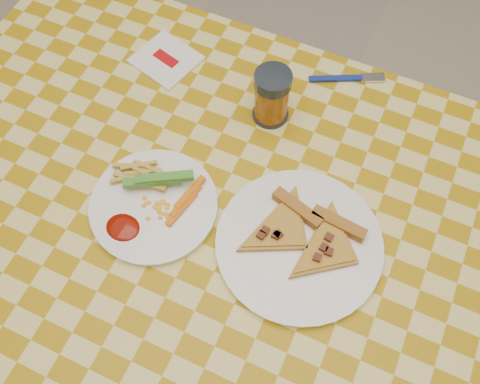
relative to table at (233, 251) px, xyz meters
name	(u,v)px	position (x,y,z in m)	size (l,w,h in m)	color
ground	(236,338)	(0.00, 0.00, -0.68)	(8.00, 8.00, 0.00)	#BFAC9A
table	(233,251)	(0.00, 0.00, 0.00)	(1.28, 0.88, 0.76)	silver
plate_left	(154,206)	(-0.14, -0.01, 0.08)	(0.21, 0.21, 0.01)	white
plate_right	(299,245)	(0.11, 0.03, 0.08)	(0.27, 0.27, 0.01)	white
fries_veggies	(152,193)	(-0.15, 0.01, 0.10)	(0.18, 0.16, 0.04)	gold
pizza_slices	(305,235)	(0.11, 0.04, 0.09)	(0.22, 0.20, 0.02)	gold
drink_glass	(272,97)	(-0.04, 0.25, 0.13)	(0.07, 0.07, 0.11)	black
napkin	(166,59)	(-0.28, 0.29, 0.08)	(0.14, 0.13, 0.01)	white
fork	(348,78)	(0.07, 0.39, 0.08)	(0.14, 0.08, 0.01)	navy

